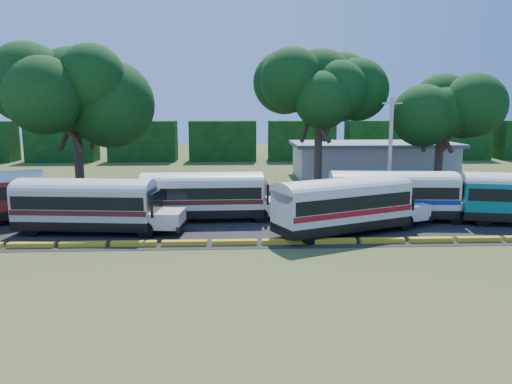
{
  "coord_description": "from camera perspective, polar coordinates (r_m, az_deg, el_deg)",
  "views": [
    {
      "loc": [
        1.4,
        -28.03,
        8.26
      ],
      "look_at": [
        3.03,
        6.0,
        2.35
      ],
      "focal_mm": 35.0,
      "sensor_mm": 36.0,
      "label": 1
    }
  ],
  "objects": [
    {
      "name": "ground",
      "position": [
        29.26,
        -5.41,
        -6.6
      ],
      "size": [
        160.0,
        160.0,
        0.0
      ],
      "primitive_type": "plane",
      "color": "#2B4416",
      "rests_on": "ground"
    },
    {
      "name": "asphalt_strip",
      "position": [
        40.87,
        -3.25,
        -1.82
      ],
      "size": [
        64.0,
        24.0,
        0.02
      ],
      "primitive_type": "cube",
      "color": "black",
      "rests_on": "ground"
    },
    {
      "name": "curb",
      "position": [
        30.17,
        -5.33,
        -5.79
      ],
      "size": [
        53.7,
        0.45,
        0.3
      ],
      "color": "yellow",
      "rests_on": "ground"
    },
    {
      "name": "terminal_building",
      "position": [
        60.68,
        13.18,
        3.7
      ],
      "size": [
        19.0,
        9.0,
        4.0
      ],
      "color": "beige",
      "rests_on": "ground"
    },
    {
      "name": "treeline_backdrop",
      "position": [
        76.22,
        -3.81,
        5.87
      ],
      "size": [
        130.0,
        4.0,
        6.0
      ],
      "color": "black",
      "rests_on": "ground"
    },
    {
      "name": "bus_cream_west",
      "position": [
        34.27,
        -18.57,
        -1.15
      ],
      "size": [
        11.15,
        3.87,
        3.59
      ],
      "rotation": [
        0.0,
        0.0,
        -0.11
      ],
      "color": "black",
      "rests_on": "ground"
    },
    {
      "name": "bus_cream_east",
      "position": [
        36.31,
        -5.77,
        -0.15
      ],
      "size": [
        10.78,
        2.94,
        3.52
      ],
      "rotation": [
        0.0,
        0.0,
        0.03
      ],
      "color": "black",
      "rests_on": "ground"
    },
    {
      "name": "bus_white_red",
      "position": [
        32.77,
        10.23,
        -1.19
      ],
      "size": [
        11.34,
        7.03,
        3.68
      ],
      "rotation": [
        0.0,
        0.0,
        0.42
      ],
      "color": "black",
      "rests_on": "ground"
    },
    {
      "name": "bus_white_blue",
      "position": [
        37.44,
        15.67,
        -0.09
      ],
      "size": [
        11.15,
        3.57,
        3.61
      ],
      "rotation": [
        0.0,
        0.0,
        -0.08
      ],
      "color": "black",
      "rests_on": "ground"
    },
    {
      "name": "tree_west",
      "position": [
        47.79,
        -20.02,
        10.74
      ],
      "size": [
        10.51,
        10.51,
        13.39
      ],
      "color": "#3B291D",
      "rests_on": "ground"
    },
    {
      "name": "tree_center",
      "position": [
        50.93,
        7.28,
        12.06
      ],
      "size": [
        9.46,
        9.46,
        13.83
      ],
      "color": "#3B291D",
      "rests_on": "ground"
    },
    {
      "name": "tree_east",
      "position": [
        52.97,
        20.51,
        9.42
      ],
      "size": [
        7.85,
        7.85,
        11.39
      ],
      "color": "#3B291D",
      "rests_on": "ground"
    },
    {
      "name": "utility_pole",
      "position": [
        41.21,
        15.07,
        4.36
      ],
      "size": [
        1.6,
        0.3,
        8.9
      ],
      "color": "#9A988C",
      "rests_on": "ground"
    }
  ]
}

